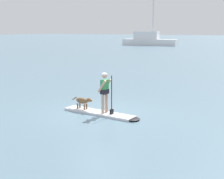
{
  "coord_description": "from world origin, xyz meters",
  "views": [
    {
      "loc": [
        7.64,
        -10.3,
        3.51
      ],
      "look_at": [
        0.0,
        1.0,
        0.9
      ],
      "focal_mm": 50.19,
      "sensor_mm": 36.0,
      "label": 1
    }
  ],
  "objects_px": {
    "paddleboard": "(103,114)",
    "person_paddler": "(105,90)",
    "dog": "(83,101)",
    "moored_boat_port": "(149,40)"
  },
  "relations": [
    {
      "from": "dog",
      "to": "person_paddler",
      "type": "bearing_deg",
      "value": 0.13
    },
    {
      "from": "paddleboard",
      "to": "moored_boat_port",
      "type": "xyz_separation_m",
      "value": [
        -25.93,
        54.12,
        1.14
      ]
    },
    {
      "from": "dog",
      "to": "moored_boat_port",
      "type": "bearing_deg",
      "value": 114.66
    },
    {
      "from": "person_paddler",
      "to": "dog",
      "type": "relative_size",
      "value": 1.53
    },
    {
      "from": "paddleboard",
      "to": "moored_boat_port",
      "type": "relative_size",
      "value": 0.28
    },
    {
      "from": "paddleboard",
      "to": "person_paddler",
      "type": "height_order",
      "value": "person_paddler"
    },
    {
      "from": "paddleboard",
      "to": "person_paddler",
      "type": "bearing_deg",
      "value": 0.13
    },
    {
      "from": "dog",
      "to": "moored_boat_port",
      "type": "distance_m",
      "value": 59.56
    },
    {
      "from": "paddleboard",
      "to": "person_paddler",
      "type": "xyz_separation_m",
      "value": [
        0.09,
        0.0,
        1.02
      ]
    },
    {
      "from": "person_paddler",
      "to": "moored_boat_port",
      "type": "height_order",
      "value": "moored_boat_port"
    }
  ]
}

